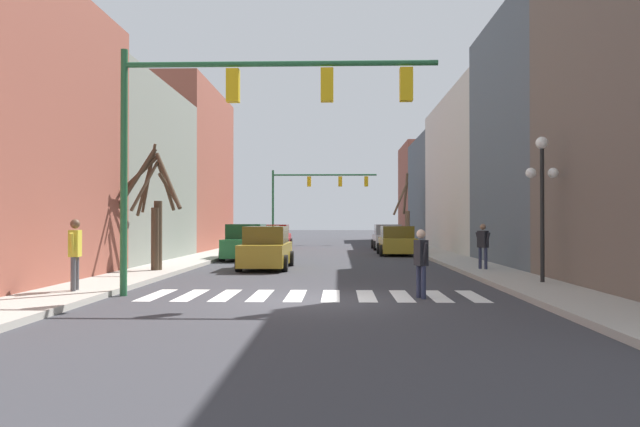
# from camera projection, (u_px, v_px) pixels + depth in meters

# --- Properties ---
(ground_plane) EXTENTS (240.00, 240.00, 0.00)m
(ground_plane) POSITION_uv_depth(u_px,v_px,m) (311.00, 301.00, 14.83)
(ground_plane) COLOR #38383D
(sidewalk_left) EXTENTS (2.07, 90.00, 0.15)m
(sidewalk_left) POSITION_uv_depth(u_px,v_px,m) (58.00, 297.00, 15.02)
(sidewalk_left) COLOR #ADA89E
(sidewalk_left) RESTS_ON ground_plane
(sidewalk_right) EXTENTS (2.07, 90.00, 0.15)m
(sidewalk_right) POSITION_uv_depth(u_px,v_px,m) (571.00, 299.00, 14.65)
(sidewalk_right) COLOR #ADA89E
(sidewalk_right) RESTS_ON ground_plane
(building_row_left) EXTENTS (6.00, 37.07, 10.35)m
(building_row_left) POSITION_uv_depth(u_px,v_px,m) (101.00, 162.00, 28.35)
(building_row_left) COLOR #934C3D
(building_row_left) RESTS_ON ground_plane
(building_row_right) EXTENTS (6.00, 59.71, 12.74)m
(building_row_right) POSITION_uv_depth(u_px,v_px,m) (501.00, 165.00, 36.55)
(building_row_right) COLOR #66564C
(building_row_right) RESTS_ON ground_plane
(crosswalk_stripes) EXTENTS (8.55, 2.60, 0.01)m
(crosswalk_stripes) POSITION_uv_depth(u_px,v_px,m) (313.00, 296.00, 15.92)
(crosswalk_stripes) COLOR white
(crosswalk_stripes) RESTS_ON ground_plane
(traffic_signal_near) EXTENTS (8.09, 0.28, 6.31)m
(traffic_signal_near) POSITION_uv_depth(u_px,v_px,m) (241.00, 110.00, 15.85)
(traffic_signal_near) COLOR #236038
(traffic_signal_near) RESTS_ON ground_plane
(traffic_signal_far) EXTENTS (8.73, 0.28, 6.17)m
(traffic_signal_far) POSITION_uv_depth(u_px,v_px,m) (312.00, 188.00, 51.88)
(traffic_signal_far) COLOR #236038
(traffic_signal_far) RESTS_ON ground_plane
(street_lamp_right_corner) EXTENTS (0.95, 0.36, 4.20)m
(street_lamp_right_corner) POSITION_uv_depth(u_px,v_px,m) (542.00, 179.00, 18.00)
(street_lamp_right_corner) COLOR black
(street_lamp_right_corner) RESTS_ON sidewalk_right
(car_at_intersection) EXTENTS (2.00, 4.56, 1.63)m
(car_at_intersection) POSITION_uv_depth(u_px,v_px,m) (265.00, 240.00, 38.97)
(car_at_intersection) COLOR #A38423
(car_at_intersection) RESTS_ON ground_plane
(car_driving_away_lane) EXTENTS (2.11, 4.20, 1.64)m
(car_driving_away_lane) POSITION_uv_depth(u_px,v_px,m) (397.00, 242.00, 34.93)
(car_driving_away_lane) COLOR #A38423
(car_driving_away_lane) RESTS_ON ground_plane
(car_parked_left_mid) EXTENTS (1.96, 4.86, 1.70)m
(car_parked_left_mid) POSITION_uv_depth(u_px,v_px,m) (266.00, 249.00, 25.01)
(car_parked_left_mid) COLOR #A38423
(car_parked_left_mid) RESTS_ON ground_plane
(car_parked_right_far) EXTENTS (2.09, 4.55, 1.76)m
(car_parked_right_far) POSITION_uv_depth(u_px,v_px,m) (246.00, 243.00, 30.81)
(car_parked_right_far) COLOR #236B38
(car_parked_right_far) RESTS_ON ground_plane
(car_driving_toward_lane) EXTENTS (2.06, 4.53, 1.69)m
(car_driving_toward_lane) POSITION_uv_depth(u_px,v_px,m) (387.00, 238.00, 42.02)
(car_driving_toward_lane) COLOR silver
(car_driving_toward_lane) RESTS_ON ground_plane
(car_parked_right_near) EXTENTS (2.17, 4.60, 1.67)m
(car_parked_right_near) POSITION_uv_depth(u_px,v_px,m) (276.00, 237.00, 44.66)
(car_parked_right_near) COLOR red
(car_parked_right_near) RESTS_ON ground_plane
(pedestrian_on_right_sidewalk) EXTENTS (0.30, 0.78, 1.81)m
(pedestrian_on_right_sidewalk) POSITION_uv_depth(u_px,v_px,m) (75.00, 248.00, 15.77)
(pedestrian_on_right_sidewalk) COLOR #4C4C51
(pedestrian_on_right_sidewalk) RESTS_ON sidewalk_left
(pedestrian_waiting_at_curb) EXTENTS (0.33, 0.73, 1.70)m
(pedestrian_waiting_at_curb) POSITION_uv_depth(u_px,v_px,m) (421.00, 258.00, 15.39)
(pedestrian_waiting_at_curb) COLOR #282D47
(pedestrian_waiting_at_curb) RESTS_ON ground_plane
(pedestrian_crossing_street) EXTENTS (0.46, 0.65, 1.66)m
(pedestrian_crossing_street) POSITION_uv_depth(u_px,v_px,m) (483.00, 242.00, 22.91)
(pedestrian_crossing_street) COLOR #282D47
(pedestrian_crossing_street) RESTS_ON sidewalk_right
(street_tree_right_near) EXTENTS (1.29, 1.50, 5.45)m
(street_tree_right_near) POSITION_uv_depth(u_px,v_px,m) (406.00, 215.00, 47.68)
(street_tree_right_near) COLOR brown
(street_tree_right_near) RESTS_ON sidewalk_right
(street_tree_left_near) EXTENTS (2.78, 2.41, 4.56)m
(street_tree_left_near) POSITION_uv_depth(u_px,v_px,m) (152.00, 210.00, 22.33)
(street_tree_left_near) COLOR #473828
(street_tree_left_near) RESTS_ON sidewalk_left
(street_tree_left_far) EXTENTS (2.26, 2.45, 4.19)m
(street_tree_left_far) POSITION_uv_depth(u_px,v_px,m) (157.00, 213.00, 22.58)
(street_tree_left_far) COLOR #473828
(street_tree_left_far) RESTS_ON sidewalk_left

